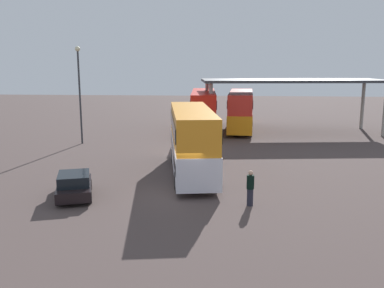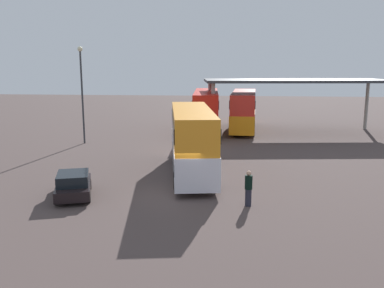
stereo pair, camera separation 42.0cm
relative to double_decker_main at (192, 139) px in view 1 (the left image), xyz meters
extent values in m
plane|color=#4D3F3C|center=(-0.33, -4.10, -2.32)|extent=(140.00, 140.00, 0.00)
cube|color=white|center=(0.00, -0.01, -1.04)|extent=(3.96, 10.58, 1.86)
cube|color=orange|center=(0.00, -0.01, 0.90)|extent=(3.85, 10.36, 2.02)
cube|color=black|center=(0.00, -0.01, -0.81)|extent=(3.93, 10.18, 0.63)
cube|color=black|center=(0.00, -0.01, 1.00)|extent=(3.93, 10.18, 0.81)
cube|color=black|center=(-0.76, 5.05, -0.76)|extent=(2.07, 0.41, 1.12)
cube|color=orange|center=(-0.76, 5.05, 0.14)|extent=(1.70, 0.33, 0.36)
cylinder|color=black|center=(-1.57, 2.99, -1.82)|extent=(0.43, 1.03, 1.00)
cylinder|color=black|center=(0.61, 3.32, -1.82)|extent=(0.43, 1.03, 1.00)
cylinder|color=black|center=(-0.61, -3.34, -1.82)|extent=(0.43, 1.03, 1.00)
cylinder|color=black|center=(1.57, -3.01, -1.82)|extent=(0.43, 1.03, 1.00)
cube|color=black|center=(-5.94, -5.13, -1.83)|extent=(2.80, 4.10, 0.55)
cube|color=black|center=(-5.89, -5.31, -1.26)|extent=(2.16, 2.45, 0.58)
cylinder|color=black|center=(-7.05, -4.26, -2.02)|extent=(0.37, 0.63, 0.60)
cylinder|color=black|center=(-5.54, -3.78, -2.02)|extent=(0.37, 0.63, 0.60)
cylinder|color=black|center=(-6.35, -6.48, -2.02)|extent=(0.37, 0.63, 0.60)
cylinder|color=black|center=(-4.84, -5.99, -2.02)|extent=(0.37, 0.63, 0.60)
cube|color=orange|center=(-0.07, 16.79, -1.04)|extent=(2.94, 11.34, 1.87)
cube|color=red|center=(-0.07, 16.79, 0.91)|extent=(2.85, 11.11, 2.02)
cube|color=black|center=(-0.07, 16.79, -0.81)|extent=(2.95, 10.89, 0.63)
cube|color=black|center=(-0.07, 16.79, 1.01)|extent=(2.95, 10.89, 0.81)
cube|color=black|center=(-0.33, 22.34, -0.76)|extent=(2.06, 0.19, 1.12)
cube|color=orange|center=(-0.33, 22.34, 0.14)|extent=(1.70, 0.16, 0.36)
cylinder|color=black|center=(-1.32, 20.22, -1.82)|extent=(0.33, 1.01, 1.00)
cylinder|color=black|center=(0.86, 20.32, -1.82)|extent=(0.33, 1.01, 1.00)
cylinder|color=black|center=(-1.01, 13.26, -1.82)|extent=(0.33, 1.01, 1.00)
cylinder|color=black|center=(1.18, 13.36, -1.82)|extent=(0.33, 1.01, 1.00)
cube|color=orange|center=(3.83, 18.34, -1.07)|extent=(3.06, 10.96, 1.80)
cube|color=red|center=(3.83, 18.34, 0.81)|extent=(2.97, 10.74, 1.95)
cube|color=black|center=(3.83, 18.34, -0.85)|extent=(3.07, 10.53, 0.61)
cube|color=black|center=(3.83, 18.34, 0.91)|extent=(3.07, 10.53, 0.78)
cube|color=black|center=(4.14, 23.69, -0.80)|extent=(2.06, 0.22, 1.08)
cube|color=orange|center=(4.14, 23.69, 0.07)|extent=(1.70, 0.18, 0.36)
cylinder|color=black|center=(2.93, 21.75, -1.82)|extent=(0.34, 1.01, 1.00)
cylinder|color=black|center=(5.12, 21.62, -1.82)|extent=(0.34, 1.01, 1.00)
cylinder|color=black|center=(2.54, 15.05, -1.82)|extent=(0.34, 1.01, 1.00)
cylinder|color=black|center=(4.72, 14.92, -1.82)|extent=(0.34, 1.01, 1.00)
cube|color=#33353A|center=(8.93, 16.99, 3.02)|extent=(18.76, 8.17, 0.25)
cylinder|color=#9E9B93|center=(17.08, 20.41, 0.29)|extent=(0.36, 0.36, 5.22)
cylinder|color=#9E9B93|center=(0.21, 18.50, 0.29)|extent=(0.36, 0.36, 5.22)
cylinder|color=#9E9B93|center=(0.77, 13.57, 0.29)|extent=(0.36, 0.36, 5.22)
cylinder|color=#33353A|center=(-10.60, 9.71, 1.75)|extent=(0.16, 0.16, 8.13)
sphere|color=beige|center=(-10.60, 9.71, 5.96)|extent=(0.44, 0.44, 0.44)
cylinder|color=#262633|center=(3.38, -5.79, -1.88)|extent=(0.32, 0.32, 0.88)
cylinder|color=black|center=(3.38, -5.79, -1.09)|extent=(0.38, 0.38, 0.70)
sphere|color=tan|center=(3.38, -5.79, -0.62)|extent=(0.25, 0.25, 0.25)
camera|label=1|loc=(1.96, -26.07, 4.78)|focal=38.98mm
camera|label=2|loc=(2.38, -26.04, 4.78)|focal=38.98mm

